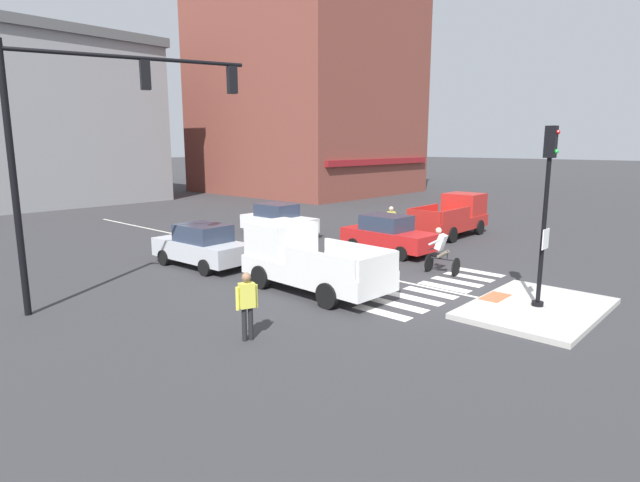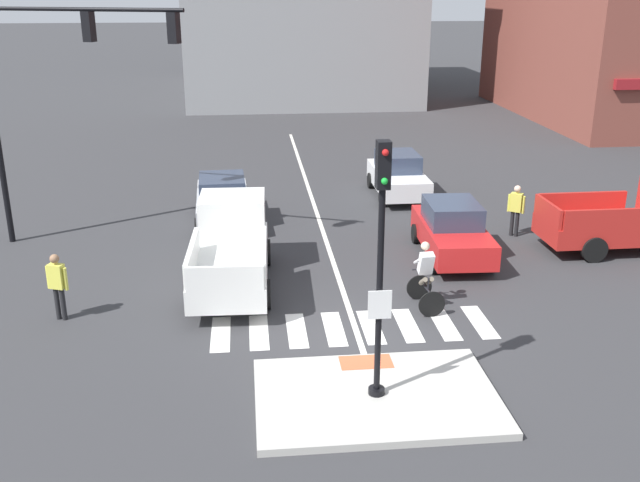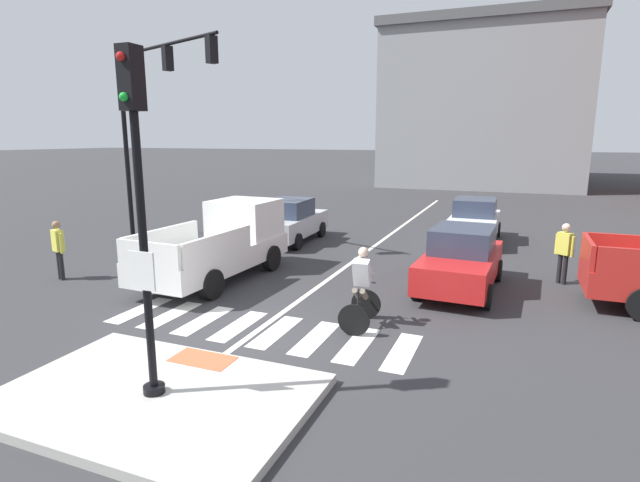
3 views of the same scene
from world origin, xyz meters
The scene contains 22 objects.
ground_plane centered at (0.00, 0.00, 0.00)m, with size 300.00×300.00×0.00m, color #333335.
traffic_island centered at (0.00, -2.54, 0.07)m, with size 4.68×3.17×0.15m, color #B2AFA8.
tactile_pad_front centered at (0.00, -1.31, 0.15)m, with size 1.10×0.60×0.01m, color #DB5B38.
signal_pole centered at (0.00, -2.55, 3.13)m, with size 0.44×0.38×4.95m.
crosswalk_stripe_a centered at (-3.08, 0.61, 0.00)m, with size 0.44×1.80×0.01m, color silver.
crosswalk_stripe_b centered at (-2.20, 0.61, 0.00)m, with size 0.44×1.80×0.01m, color silver.
crosswalk_stripe_c centered at (-1.32, 0.61, 0.00)m, with size 0.44×1.80×0.01m, color silver.
crosswalk_stripe_d centered at (-0.44, 0.61, 0.00)m, with size 0.44×1.80×0.01m, color silver.
crosswalk_stripe_e centered at (0.44, 0.61, 0.00)m, with size 0.44×1.80×0.01m, color silver.
crosswalk_stripe_f centered at (1.32, 0.61, 0.00)m, with size 0.44×1.80×0.01m, color silver.
crosswalk_stripe_g centered at (2.20, 0.61, 0.00)m, with size 0.44×1.80×0.01m, color silver.
crosswalk_stripe_h centered at (3.08, 0.61, 0.00)m, with size 0.44×1.80×0.01m, color silver.
lane_centre_line centered at (0.06, 10.00, 0.00)m, with size 0.14×28.00×0.01m, color silver.
traffic_light_mast centered at (-7.95, 7.05, 5.06)m, with size 6.03×2.43×7.24m.
building_corner_right centered at (1.62, 40.48, 6.44)m, with size 15.64×20.33×12.83m.
car_white_eastbound_far centered at (3.35, 11.62, 0.81)m, with size 1.85×4.10×1.64m.
car_red_eastbound_mid centered at (3.60, 5.04, 0.81)m, with size 1.99×4.18×1.64m.
car_silver_westbound_far centered at (-3.19, 8.92, 0.81)m, with size 1.97×4.16×1.64m.
pickup_truck_white_westbound_near centered at (-2.83, 3.83, 0.98)m, with size 2.20×5.17×2.08m.
cyclist centered at (1.96, 1.60, 0.87)m, with size 0.72×1.13×1.68m.
pedestrian_at_curb_left centered at (-6.91, 1.81, 0.98)m, with size 0.52×0.33×1.67m.
pedestrian_waiting_far_side centered at (6.11, 6.62, 0.98)m, with size 0.46×0.39×1.67m.
Camera 2 is at (-2.35, -14.51, 7.61)m, focal length 40.48 mm.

